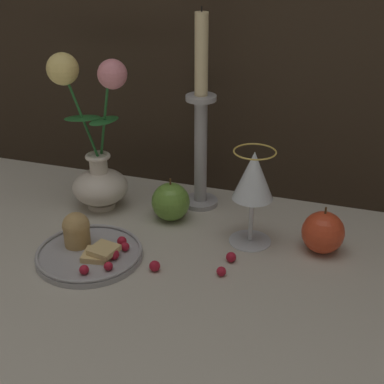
# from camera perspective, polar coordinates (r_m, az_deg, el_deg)

# --- Properties ---
(ground_plane) EXTENTS (2.40, 2.40, 0.00)m
(ground_plane) POSITION_cam_1_polar(r_m,az_deg,el_deg) (0.96, -0.69, -6.08)
(ground_plane) COLOR #B7B2A3
(ground_plane) RESTS_ON ground
(vase) EXTENTS (0.15, 0.11, 0.31)m
(vase) POSITION_cam_1_polar(r_m,az_deg,el_deg) (1.08, -10.23, 4.04)
(vase) COLOR silver
(vase) RESTS_ON ground_plane
(plate_with_pastries) EXTENTS (0.19, 0.19, 0.07)m
(plate_with_pastries) POSITION_cam_1_polar(r_m,az_deg,el_deg) (0.95, -11.11, -5.85)
(plate_with_pastries) COLOR #A3A3A8
(plate_with_pastries) RESTS_ON ground_plane
(wine_glass) EXTENTS (0.08, 0.08, 0.18)m
(wine_glass) POSITION_cam_1_polar(r_m,az_deg,el_deg) (0.93, 6.56, 1.34)
(wine_glass) COLOR silver
(wine_glass) RESTS_ON ground_plane
(candlestick) EXTENTS (0.07, 0.07, 0.39)m
(candlestick) POSITION_cam_1_polar(r_m,az_deg,el_deg) (1.05, 0.95, 6.89)
(candlestick) COLOR #A3A3A8
(candlestick) RESTS_ON ground_plane
(apple_beside_vase) EXTENTS (0.08, 0.08, 0.09)m
(apple_beside_vase) POSITION_cam_1_polar(r_m,az_deg,el_deg) (0.97, 13.80, -4.20)
(apple_beside_vase) COLOR #D14223
(apple_beside_vase) RESTS_ON ground_plane
(apple_near_glass) EXTENTS (0.08, 0.08, 0.09)m
(apple_near_glass) POSITION_cam_1_polar(r_m,az_deg,el_deg) (1.04, -2.29, -1.05)
(apple_near_glass) COLOR #669938
(apple_near_glass) RESTS_ON ground_plane
(berry_near_plate) EXTENTS (0.02, 0.02, 0.02)m
(berry_near_plate) POSITION_cam_1_polar(r_m,az_deg,el_deg) (0.90, -4.00, -7.88)
(berry_near_plate) COLOR #AD192D
(berry_near_plate) RESTS_ON ground_plane
(berry_front_center) EXTENTS (0.02, 0.02, 0.02)m
(berry_front_center) POSITION_cam_1_polar(r_m,az_deg,el_deg) (0.89, 3.14, -8.45)
(berry_front_center) COLOR #AD192D
(berry_front_center) RESTS_ON ground_plane
(berry_by_glass_stem) EXTENTS (0.02, 0.02, 0.02)m
(berry_by_glass_stem) POSITION_cam_1_polar(r_m,az_deg,el_deg) (0.93, 4.19, -6.94)
(berry_by_glass_stem) COLOR #AD192D
(berry_by_glass_stem) RESTS_ON ground_plane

